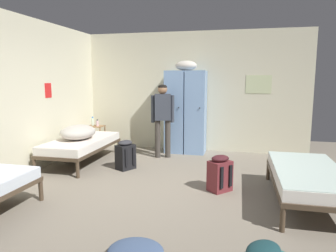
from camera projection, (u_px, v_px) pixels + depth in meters
The scene contains 13 objects.
ground_plane at pixel (164, 191), 4.65m from camera, with size 9.10×9.10×0.00m, color gray.
room_backdrop at pixel (114, 94), 6.07m from camera, with size 5.21×5.75×2.74m.
locker_bank at pixel (186, 110), 7.00m from camera, with size 0.90×0.55×2.07m.
shelf_unit at pixel (96, 135), 7.36m from camera, with size 0.38×0.30×0.57m.
bed_left_rear at pixel (81, 144), 6.19m from camera, with size 0.90×1.90×0.49m.
bed_right at pixel (308, 176), 4.15m from camera, with size 0.90×1.90×0.49m.
bedding_heap at pixel (78, 132), 6.10m from camera, with size 0.64×0.79×0.28m.
person_traveler at pixel (163, 114), 6.53m from camera, with size 0.48×0.28×1.56m.
water_bottle at pixel (93, 122), 7.35m from camera, with size 0.06×0.06×0.21m.
lotion_bottle at pixel (97, 123), 7.26m from camera, with size 0.06×0.06×0.16m.
backpack_black at pixel (125, 155), 5.77m from camera, with size 0.41×0.40×0.55m.
backpack_maroon at pixel (219, 174), 4.65m from camera, with size 0.42×0.42×0.55m.
clothes_pile_denim at pixel (135, 251), 2.91m from camera, with size 0.54×0.48×0.14m.
Camera 1 is at (1.07, -4.32, 1.67)m, focal length 33.11 mm.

